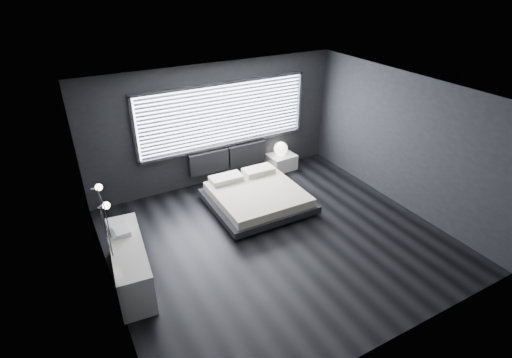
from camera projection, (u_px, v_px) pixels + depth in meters
room at (279, 174)px, 6.96m from camera, size 6.04×6.00×2.80m
window at (225, 115)px, 9.02m from camera, size 4.14×0.09×1.52m
headboard at (228, 158)px, 9.49m from camera, size 1.96×0.16×0.52m
sconce_near at (106, 206)px, 5.69m from camera, size 0.18×0.11×0.11m
sconce_far at (99, 187)px, 6.15m from camera, size 0.18×0.11×0.11m
wall_art_upper at (104, 213)px, 5.07m from camera, size 0.01×0.48×0.48m
wall_art_lower at (107, 233)px, 5.48m from camera, size 0.01×0.48×0.48m
bed at (257, 196)px, 8.56m from camera, size 2.01×1.92×0.52m
nightstand at (281, 162)px, 10.16m from camera, size 0.69×0.59×0.38m
orb_lamp at (281, 149)px, 9.99m from camera, size 0.34×0.34×0.34m
dresser at (130, 263)px, 6.47m from camera, size 0.69×1.86×0.73m
book_stack at (121, 231)px, 6.56m from camera, size 0.31×0.39×0.08m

